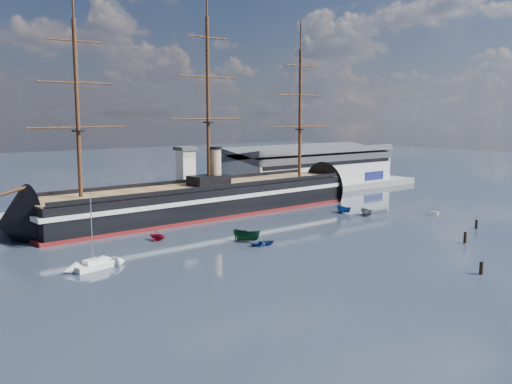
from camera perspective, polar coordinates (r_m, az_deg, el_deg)
ground at (r=131.27m, az=-0.38°, el=-3.55°), size 600.00×600.00×0.00m
quay at (r=165.72m, az=-5.49°, el=-1.20°), size 180.00×18.00×2.00m
warehouse at (r=198.04m, az=5.47°, el=2.60°), size 63.00×21.00×11.60m
quay_tower at (r=158.20m, az=-7.04°, el=1.91°), size 5.00×5.00×15.00m
warship at (r=145.39m, az=-5.93°, el=-0.87°), size 113.17×19.54×53.94m
sailboat at (r=100.25m, az=-15.71°, el=-6.97°), size 8.21×3.95×12.64m
motorboat_a at (r=117.17m, az=-0.93°, el=-4.94°), size 7.85×5.45×2.95m
motorboat_b at (r=113.63m, az=0.78°, el=-5.35°), size 1.69×3.22×1.43m
motorboat_c at (r=149.21m, az=11.01°, el=-2.32°), size 5.78×3.57×2.17m
motorboat_d at (r=119.84m, az=-9.85°, el=-4.77°), size 7.07×4.88×2.38m
motorboat_e at (r=155.63m, az=17.55°, el=-2.12°), size 1.17×2.73×1.26m
motorboat_f at (r=151.94m, az=8.80°, el=-2.08°), size 5.83×2.31×2.31m
piling_near_mid at (r=100.57m, az=21.58°, el=-7.66°), size 0.64×0.64×2.83m
piling_near_right at (r=122.97m, az=20.16°, el=-4.82°), size 0.64×0.64×3.03m
piling_far_right at (r=139.08m, az=21.16°, el=-3.44°), size 0.64×0.64×2.81m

